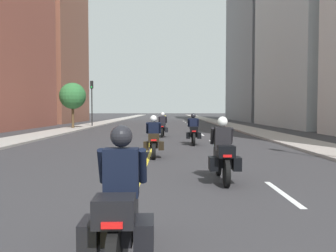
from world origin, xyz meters
TOP-DOWN VIEW (x-y plane):
  - ground_plane at (0.00, 48.00)m, footprint 264.00×264.00m
  - sidewalk_left at (-8.00, 48.00)m, footprint 2.57×144.00m
  - sidewalk_right at (8.00, 48.00)m, footprint 2.57×144.00m
  - centreline_yellow_inner at (-0.12, 48.00)m, footprint 0.12×132.00m
  - centreline_yellow_outer at (0.12, 48.00)m, footprint 0.12×132.00m
  - lane_dashes_white at (3.36, 29.00)m, footprint 0.14×56.40m
  - building_right_1 at (15.75, 38.03)m, footprint 6.95×17.56m
  - building_left_2 at (-16.69, 51.18)m, footprint 8.83×15.24m
  - building_right_2 at (16.86, 59.10)m, footprint 9.19×21.69m
  - motorcycle_0 at (0.32, 4.41)m, footprint 0.77×2.25m
  - motorcycle_1 at (2.25, 9.24)m, footprint 0.77×2.18m
  - motorcycle_2 at (0.30, 13.85)m, footprint 0.78×2.19m
  - motorcycle_3 at (2.18, 18.64)m, footprint 0.77×2.18m
  - motorcycle_4 at (0.50, 23.95)m, footprint 0.78×2.21m
  - traffic_light_far at (-7.11, 37.06)m, footprint 0.28×0.38m
  - street_tree_0 at (-8.09, 33.30)m, footprint 2.47×2.47m

SIDE VIEW (x-z plane):
  - ground_plane at x=0.00m, z-range 0.00..0.00m
  - centreline_yellow_inner at x=-0.12m, z-range 0.00..0.01m
  - centreline_yellow_outer at x=0.12m, z-range 0.00..0.01m
  - lane_dashes_white at x=3.36m, z-range 0.00..0.01m
  - sidewalk_left at x=-8.00m, z-range 0.00..0.12m
  - sidewalk_right at x=8.00m, z-range 0.00..0.12m
  - motorcycle_2 at x=0.30m, z-range -0.17..1.44m
  - motorcycle_3 at x=2.18m, z-range -0.15..1.50m
  - motorcycle_4 at x=0.50m, z-range -0.16..1.50m
  - motorcycle_1 at x=2.25m, z-range -0.15..1.51m
  - motorcycle_0 at x=0.32m, z-range -0.14..1.50m
  - street_tree_0 at x=-8.09m, z-range 0.93..5.29m
  - traffic_light_far at x=-7.11m, z-range 0.90..5.74m
  - building_right_1 at x=15.75m, z-range 0.00..26.76m
  - building_left_2 at x=-16.69m, z-range 0.00..28.73m
  - building_right_2 at x=16.86m, z-range 0.00..30.44m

